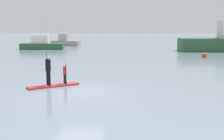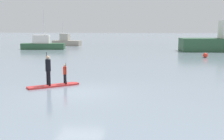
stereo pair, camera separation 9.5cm
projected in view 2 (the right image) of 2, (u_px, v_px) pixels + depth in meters
ground_plane at (79, 92)px, 15.97m from camera, size 240.00×240.00×0.00m
paddleboard_near at (54, 86)px, 17.47m from camera, size 2.77×2.24×0.10m
paddler_adult at (48, 68)px, 17.18m from camera, size 0.43×0.46×1.91m
paddler_child_solo at (65, 73)px, 17.72m from camera, size 0.30×0.35×1.28m
fishing_boat_green_midground at (43, 44)px, 44.02m from camera, size 6.41×2.31×5.61m
motor_boat_small_navy at (66, 42)px, 51.89m from camera, size 5.17×2.21×3.96m
mooring_buoy_near at (205, 55)px, 32.81m from camera, size 0.53×0.53×0.53m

